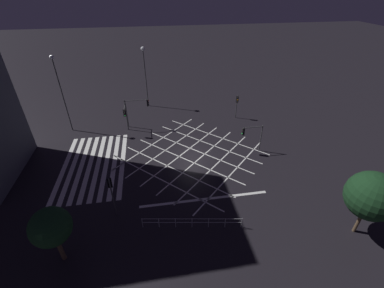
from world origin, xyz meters
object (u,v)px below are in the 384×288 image
Objects in this scene: street_tree_far at (51,227)px; street_tree_near at (372,196)px; traffic_light_nw_main at (237,103)px; street_lamp_west at (58,80)px; traffic_light_sw_main at (125,113)px; traffic_light_median_north at (251,133)px; street_lamp_east at (144,62)px; traffic_light_se_main at (111,189)px; traffic_light_sw_cross at (138,107)px.

street_tree_near is at bearing 86.73° from street_tree_far.
street_lamp_west is at bearing -90.41° from traffic_light_nw_main.
street_tree_near is at bearing 43.94° from traffic_light_sw_main.
street_lamp_east is (-15.50, -11.58, 4.51)m from traffic_light_median_north.
traffic_light_sw_main is 8.85m from street_lamp_west.
street_lamp_west is 1.72× the size of street_tree_near.
street_tree_far is at bearing -93.27° from street_tree_near.
traffic_light_nw_main is at bearing -44.82° from traffic_light_se_main.
traffic_light_median_north is 0.72× the size of street_tree_far.
traffic_light_sw_main is at bearing -19.62° from street_lamp_east.
traffic_light_median_north is 24.28m from street_lamp_west.
traffic_light_sw_cross is 1.13× the size of traffic_light_sw_main.
traffic_light_se_main is 0.83× the size of street_tree_far.
traffic_light_median_north is at bearing 63.05° from traffic_light_sw_main.
street_tree_near is (12.49, 4.65, 1.37)m from traffic_light_median_north.
traffic_light_sw_main is at bearing -1.58° from traffic_light_se_main.
traffic_light_nw_main is at bearing -97.85° from traffic_light_median_north.
traffic_light_sw_cross reaches higher than traffic_light_nw_main.
street_lamp_east reaches higher than traffic_light_sw_cross.
traffic_light_sw_main is at bearing 77.65° from street_lamp_west.
street_lamp_east is (-6.64, -12.80, 4.60)m from traffic_light_nw_main.
street_tree_far is (26.68, -6.81, -3.62)m from street_lamp_east.
traffic_light_nw_main is at bearing 89.59° from street_lamp_west.
traffic_light_se_main is at bearing -97.49° from traffic_light_sw_cross.
street_tree_far is at bearing -106.09° from traffic_light_sw_cross.
street_tree_far is at bearing 10.40° from street_lamp_west.
street_tree_near is at bearing 51.18° from street_lamp_west.
street_lamp_west is (-9.03, -22.10, 4.45)m from traffic_light_median_north.
traffic_light_sw_cross is 0.75× the size of street_tree_near.
traffic_light_sw_cross is at bearing -31.59° from traffic_light_median_north.
street_lamp_east reaches higher than traffic_light_sw_main.
traffic_light_median_north is 0.38× the size of street_lamp_east.
traffic_light_nw_main is 28.06m from street_tree_far.
traffic_light_se_main is 0.93× the size of traffic_light_sw_cross.
street_lamp_east is 32.51m from street_tree_near.
street_lamp_west reaches higher than traffic_light_sw_cross.
traffic_light_nw_main is 0.71× the size of street_tree_far.
street_lamp_west reaches higher than traffic_light_median_north.
traffic_light_sw_main is at bearing -136.06° from street_tree_near.
traffic_light_se_main is 0.44× the size of street_lamp_east.
traffic_light_sw_cross is 0.43× the size of street_lamp_west.
street_tree_far is (-1.31, -23.04, -0.48)m from street_tree_near.
street_lamp_east is 27.77m from street_tree_far.
traffic_light_sw_cross reaches higher than traffic_light_se_main.
street_tree_near is 1.20× the size of street_tree_far.
street_tree_far reaches higher than traffic_light_sw_main.
traffic_light_median_north is (7.92, 12.88, -0.67)m from traffic_light_sw_cross.
street_lamp_west is (6.47, -10.52, -0.06)m from street_lamp_east.
street_tree_near is (27.99, 16.23, -3.14)m from street_lamp_east.
street_tree_far is (19.10, -5.51, 0.23)m from traffic_light_sw_cross.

